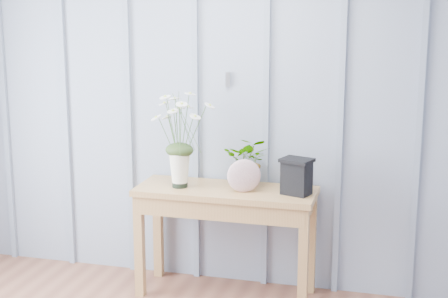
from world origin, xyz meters
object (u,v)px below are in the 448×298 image
(carved_box, at_px, (297,176))
(sideboard, at_px, (226,205))
(daisy_vase, at_px, (179,127))
(felt_disc_vessel, at_px, (244,176))

(carved_box, bearing_deg, sideboard, 178.16)
(daisy_vase, xyz_separation_m, carved_box, (0.78, 0.03, -0.29))
(daisy_vase, xyz_separation_m, felt_disc_vessel, (0.44, -0.01, -0.30))
(sideboard, distance_m, daisy_vase, 0.61)
(carved_box, bearing_deg, felt_disc_vessel, -173.11)
(sideboard, xyz_separation_m, carved_box, (0.47, -0.02, 0.24))
(sideboard, height_order, felt_disc_vessel, felt_disc_vessel)
(daisy_vase, bearing_deg, sideboard, 7.91)
(daisy_vase, height_order, felt_disc_vessel, daisy_vase)
(felt_disc_vessel, relative_size, carved_box, 0.93)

